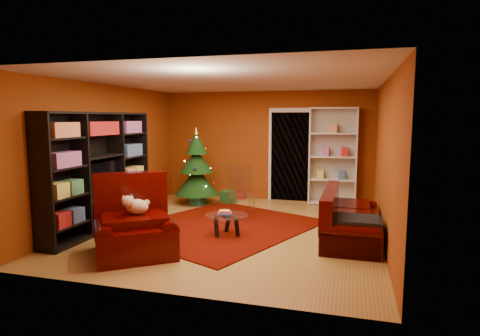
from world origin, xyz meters
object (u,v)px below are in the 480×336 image
(white_bookshelf, at_px, (333,157))
(christmas_tree, at_px, (197,167))
(rug, at_px, (221,226))
(media_unit, at_px, (99,172))
(sofa, at_px, (352,215))
(gift_box_teal, at_px, (198,198))
(gift_box_red, at_px, (240,195))
(dog, at_px, (137,207))
(coffee_table, at_px, (227,225))
(acrylic_chair, at_px, (242,196))
(armchair, at_px, (134,223))
(gift_box_green, at_px, (228,197))

(white_bookshelf, bearing_deg, christmas_tree, -168.15)
(rug, distance_m, media_unit, 2.36)
(white_bookshelf, xyz_separation_m, sofa, (0.44, -2.67, -0.68))
(gift_box_teal, bearing_deg, gift_box_red, 48.64)
(media_unit, distance_m, dog, 1.63)
(gift_box_teal, height_order, coffee_table, coffee_table)
(coffee_table, bearing_deg, gift_box_teal, 122.40)
(gift_box_teal, relative_size, gift_box_red, 1.38)
(sofa, bearing_deg, acrylic_chair, 70.26)
(christmas_tree, relative_size, coffee_table, 2.48)
(rug, relative_size, christmas_tree, 1.82)
(armchair, xyz_separation_m, dog, (0.01, 0.07, 0.23))
(gift_box_green, relative_size, acrylic_chair, 0.31)
(christmas_tree, relative_size, white_bookshelf, 0.78)
(gift_box_green, height_order, coffee_table, coffee_table)
(gift_box_teal, height_order, gift_box_green, gift_box_green)
(dog, xyz_separation_m, acrylic_chair, (0.95, 2.28, -0.22))
(rug, bearing_deg, gift_box_red, 97.44)
(white_bookshelf, bearing_deg, acrylic_chair, -132.57)
(gift_box_red, height_order, acrylic_chair, acrylic_chair)
(gift_box_teal, distance_m, armchair, 3.43)
(rug, height_order, dog, dog)
(dog, height_order, sofa, dog)
(coffee_table, bearing_deg, white_bookshelf, 62.54)
(rug, relative_size, gift_box_red, 15.97)
(gift_box_teal, relative_size, dog, 0.69)
(media_unit, xyz_separation_m, coffee_table, (2.28, 0.21, -0.85))
(media_unit, height_order, gift_box_teal, media_unit)
(sofa, bearing_deg, gift_box_green, 52.82)
(rug, height_order, gift_box_green, gift_box_green)
(media_unit, bearing_deg, rug, 21.42)
(gift_box_green, bearing_deg, acrylic_chair, -63.18)
(gift_box_teal, xyz_separation_m, gift_box_green, (0.62, 0.34, 0.01))
(rug, distance_m, acrylic_chair, 0.80)
(media_unit, distance_m, acrylic_chair, 2.66)
(christmas_tree, relative_size, sofa, 0.92)
(christmas_tree, xyz_separation_m, acrylic_chair, (1.39, -1.15, -0.39))
(sofa, bearing_deg, rug, 86.54)
(gift_box_green, xyz_separation_m, acrylic_chair, (0.70, -1.39, 0.33))
(gift_box_teal, bearing_deg, armchair, -83.92)
(media_unit, relative_size, white_bookshelf, 1.20)
(gift_box_green, xyz_separation_m, armchair, (-0.26, -3.74, 0.32))
(gift_box_red, xyz_separation_m, acrylic_chair, (0.56, -1.92, 0.37))
(dog, xyz_separation_m, sofa, (3.02, 1.50, -0.28))
(armchair, height_order, sofa, armchair)
(sofa, relative_size, acrylic_chair, 2.05)
(gift_box_green, height_order, sofa, sofa)
(gift_box_teal, xyz_separation_m, dog, (0.37, -3.33, 0.56))
(media_unit, height_order, acrylic_chair, media_unit)
(media_unit, xyz_separation_m, sofa, (4.29, 0.56, -0.62))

